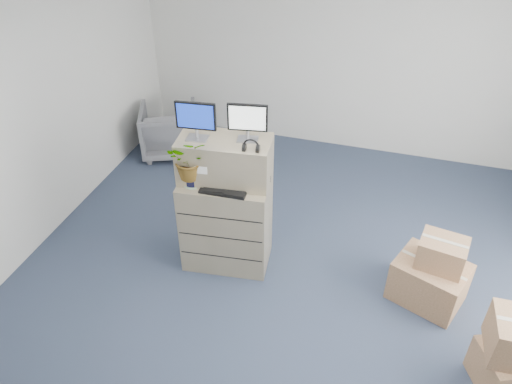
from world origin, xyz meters
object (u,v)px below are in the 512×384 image
filing_cabinet_lower (227,222)px  office_chair (169,128)px  monitor_left (196,119)px  keyboard (224,190)px  potted_plant (191,163)px  water_bottle (230,170)px  monitor_right (247,120)px

filing_cabinet_lower → office_chair: bearing=122.7°
filing_cabinet_lower → monitor_left: size_ratio=2.71×
keyboard → monitor_left: bearing=151.4°
office_chair → potted_plant: bearing=99.3°
monitor_left → office_chair: (-1.35, 1.99, -1.35)m
potted_plant → office_chair: (-1.32, 2.11, -0.92)m
monitor_left → office_chair: monitor_left is taller
monitor_left → filing_cabinet_lower: bearing=-3.5°
monitor_left → potted_plant: bearing=-109.8°
keyboard → office_chair: bearing=125.6°
filing_cabinet_lower → keyboard: keyboard is taller
keyboard → water_bottle: water_bottle is taller
keyboard → water_bottle: 0.23m
keyboard → water_bottle: (0.00, 0.21, 0.11)m
potted_plant → monitor_left: bearing=76.3°
monitor_left → water_bottle: 0.65m
keyboard → filing_cabinet_lower: bearing=104.7°
potted_plant → water_bottle: bearing=27.8°
water_bottle → office_chair: (-1.67, 1.93, -0.79)m
keyboard → monitor_right: bearing=56.6°
filing_cabinet_lower → potted_plant: 0.86m
water_bottle → keyboard: bearing=-90.1°
monitor_left → water_bottle: bearing=3.7°
monitor_right → potted_plant: bearing=-163.9°
monitor_right → potted_plant: size_ratio=0.67×
monitor_right → office_chair: monitor_right is taller
keyboard → water_bottle: bearing=87.7°
filing_cabinet_lower → monitor_right: 1.24m
potted_plant → keyboard: bearing=-4.6°
monitor_right → office_chair: (-1.83, 1.87, -1.34)m
monitor_right → monitor_left: bearing=-175.7°
office_chair → filing_cabinet_lower: bearing=106.6°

